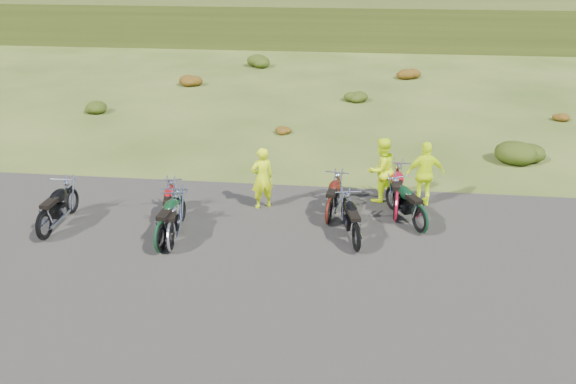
# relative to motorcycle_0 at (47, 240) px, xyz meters

# --- Properties ---
(ground) EXTENTS (300.00, 300.00, 0.00)m
(ground) POSITION_rel_motorcycle_0_xyz_m (5.32, 0.15, 0.00)
(ground) COLOR #324216
(ground) RESTS_ON ground
(gravel_pad) EXTENTS (20.00, 12.00, 0.04)m
(gravel_pad) POSITION_rel_motorcycle_0_xyz_m (5.32, -1.85, 0.00)
(gravel_pad) COLOR black
(gravel_pad) RESTS_ON ground
(hill_slope) EXTENTS (300.00, 45.97, 9.37)m
(hill_slope) POSITION_rel_motorcycle_0_xyz_m (5.32, 50.15, 0.00)
(hill_slope) COLOR #333E14
(hill_slope) RESTS_ON ground
(shrub_1) EXTENTS (1.03, 1.03, 0.61)m
(shrub_1) POSITION_rel_motorcycle_0_xyz_m (-3.78, 11.45, 0.31)
(shrub_1) COLOR #1F310C
(shrub_1) RESTS_ON ground
(shrub_2) EXTENTS (1.30, 1.30, 0.77)m
(shrub_2) POSITION_rel_motorcycle_0_xyz_m (-0.88, 16.75, 0.38)
(shrub_2) COLOR #60270C
(shrub_2) RESTS_ON ground
(shrub_3) EXTENTS (1.56, 1.56, 0.92)m
(shrub_3) POSITION_rel_motorcycle_0_xyz_m (2.02, 22.05, 0.46)
(shrub_3) COLOR #1F310C
(shrub_3) RESTS_ON ground
(shrub_4) EXTENTS (0.77, 0.77, 0.45)m
(shrub_4) POSITION_rel_motorcycle_0_xyz_m (4.92, 9.35, 0.23)
(shrub_4) COLOR #60270C
(shrub_4) RESTS_ON ground
(shrub_5) EXTENTS (1.03, 1.03, 0.61)m
(shrub_5) POSITION_rel_motorcycle_0_xyz_m (7.82, 14.65, 0.31)
(shrub_5) COLOR #1F310C
(shrub_5) RESTS_ON ground
(shrub_6) EXTENTS (1.30, 1.30, 0.77)m
(shrub_6) POSITION_rel_motorcycle_0_xyz_m (10.72, 19.95, 0.38)
(shrub_6) COLOR #60270C
(shrub_6) RESTS_ON ground
(shrub_7) EXTENTS (1.56, 1.56, 0.92)m
(shrub_7) POSITION_rel_motorcycle_0_xyz_m (13.62, 7.25, 0.46)
(shrub_7) COLOR #1F310C
(shrub_7) RESTS_ON ground
(shrub_8) EXTENTS (0.77, 0.77, 0.45)m
(shrub_8) POSITION_rel_motorcycle_0_xyz_m (16.52, 12.55, 0.23)
(shrub_8) COLOR #60270C
(shrub_8) RESTS_ON ground
(motorcycle_0) EXTENTS (0.75, 2.24, 1.17)m
(motorcycle_0) POSITION_rel_motorcycle_0_xyz_m (0.00, 0.00, 0.00)
(motorcycle_0) COLOR black
(motorcycle_0) RESTS_ON ground
(motorcycle_1) EXTENTS (1.08, 2.11, 1.05)m
(motorcycle_1) POSITION_rel_motorcycle_0_xyz_m (3.01, 0.74, 0.00)
(motorcycle_1) COLOR #9D0B0F
(motorcycle_1) RESTS_ON ground
(motorcycle_2) EXTENTS (0.83, 2.25, 1.16)m
(motorcycle_2) POSITION_rel_motorcycle_0_xyz_m (3.14, -0.28, 0.00)
(motorcycle_2) COLOR black
(motorcycle_2) RESTS_ON ground
(motorcycle_3) EXTENTS (1.02, 2.15, 1.08)m
(motorcycle_3) POSITION_rel_motorcycle_0_xyz_m (3.36, -0.21, 0.00)
(motorcycle_3) COLOR #A2A1A6
(motorcycle_3) RESTS_ON ground
(motorcycle_4) EXTENTS (0.96, 2.14, 1.08)m
(motorcycle_4) POSITION_rel_motorcycle_0_xyz_m (7.17, 1.66, 0.00)
(motorcycle_4) COLOR #4A140C
(motorcycle_4) RESTS_ON ground
(motorcycle_5) EXTENTS (1.13, 2.21, 1.11)m
(motorcycle_5) POSITION_rel_motorcycle_0_xyz_m (7.91, 0.28, 0.00)
(motorcycle_5) COLOR black
(motorcycle_5) RESTS_ON ground
(motorcycle_6) EXTENTS (0.94, 2.39, 1.23)m
(motorcycle_6) POSITION_rel_motorcycle_0_xyz_m (8.98, 2.08, 0.00)
(motorcycle_6) COLOR maroon
(motorcycle_6) RESTS_ON ground
(motorcycle_7) EXTENTS (1.61, 2.27, 1.14)m
(motorcycle_7) POSITION_rel_motorcycle_0_xyz_m (9.56, 1.43, 0.00)
(motorcycle_7) COLOR black
(motorcycle_7) RESTS_ON ground
(person_middle) EXTENTS (0.78, 0.70, 1.80)m
(person_middle) POSITION_rel_motorcycle_0_xyz_m (5.24, 2.49, 0.90)
(person_middle) COLOR #D0EE0C
(person_middle) RESTS_ON ground
(person_right_a) EXTENTS (1.18, 1.15, 1.92)m
(person_right_a) POSITION_rel_motorcycle_0_xyz_m (8.58, 3.37, 0.96)
(person_right_a) COLOR #D0EE0C
(person_right_a) RESTS_ON ground
(person_right_b) EXTENTS (1.19, 0.67, 1.91)m
(person_right_b) POSITION_rel_motorcycle_0_xyz_m (9.82, 3.19, 0.95)
(person_right_b) COLOR #D0EE0C
(person_right_b) RESTS_ON ground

